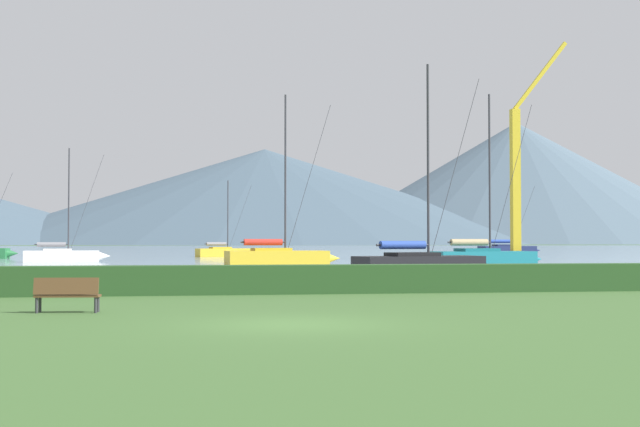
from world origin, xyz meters
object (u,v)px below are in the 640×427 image
at_px(sailboat_slip_2, 224,252).
at_px(sailboat_slip_3, 421,264).
at_px(park_bench_near_path, 67,293).
at_px(dock_crane, 518,190).
at_px(sailboat_slip_5, 484,258).
at_px(sailboat_slip_8, 63,255).
at_px(sailboat_slip_10, 278,257).
at_px(sailboat_slip_9, 508,250).

height_order(sailboat_slip_2, sailboat_slip_3, sailboat_slip_3).
relative_size(sailboat_slip_2, sailboat_slip_3, 0.77).
relative_size(park_bench_near_path, dock_crane, 0.08).
distance_m(sailboat_slip_5, sailboat_slip_8, 37.45).
bearing_deg(sailboat_slip_5, sailboat_slip_3, -132.46).
height_order(sailboat_slip_8, sailboat_slip_10, sailboat_slip_10).
relative_size(sailboat_slip_8, sailboat_slip_9, 1.07).
height_order(sailboat_slip_8, dock_crane, dock_crane).
bearing_deg(sailboat_slip_5, park_bench_near_path, -135.50).
bearing_deg(sailboat_slip_10, sailboat_slip_5, -25.92).
xyz_separation_m(sailboat_slip_2, sailboat_slip_8, (-14.94, -20.02, 0.03)).
bearing_deg(sailboat_slip_9, sailboat_slip_5, -119.25).
height_order(sailboat_slip_3, sailboat_slip_9, sailboat_slip_3).
xyz_separation_m(sailboat_slip_2, sailboat_slip_3, (8.39, -53.00, 0.09)).
height_order(sailboat_slip_9, sailboat_slip_10, sailboat_slip_10).
relative_size(sailboat_slip_2, dock_crane, 0.41).
bearing_deg(sailboat_slip_2, park_bench_near_path, -111.71).
bearing_deg(dock_crane, sailboat_slip_9, 70.37).
bearing_deg(dock_crane, sailboat_slip_2, 143.28).
distance_m(sailboat_slip_3, sailboat_slip_8, 40.40).
xyz_separation_m(sailboat_slip_2, park_bench_near_path, (-7.06, -73.11, -0.06)).
distance_m(sailboat_slip_8, dock_crane, 42.57).
distance_m(sailboat_slip_2, park_bench_near_path, 73.45).
bearing_deg(sailboat_slip_3, sailboat_slip_10, 95.00).
bearing_deg(sailboat_slip_2, sailboat_slip_3, -97.20).
height_order(sailboat_slip_5, dock_crane, dock_crane).
distance_m(sailboat_slip_8, sailboat_slip_9, 58.56).
xyz_separation_m(sailboat_slip_8, park_bench_near_path, (7.89, -53.09, -0.09)).
height_order(sailboat_slip_5, sailboat_slip_8, sailboat_slip_5).
relative_size(sailboat_slip_3, sailboat_slip_5, 0.94).
relative_size(sailboat_slip_5, sailboat_slip_9, 1.30).
relative_size(sailboat_slip_3, sailboat_slip_8, 1.14).
xyz_separation_m(sailboat_slip_10, park_bench_near_path, (-9.60, -37.38, -0.19)).
bearing_deg(dock_crane, park_bench_near_path, -122.95).
bearing_deg(sailboat_slip_10, sailboat_slip_9, 43.78).
height_order(sailboat_slip_8, sailboat_slip_9, sailboat_slip_8).
height_order(sailboat_slip_8, park_bench_near_path, sailboat_slip_8).
bearing_deg(dock_crane, sailboat_slip_8, 179.65).
distance_m(sailboat_slip_3, dock_crane, 38.21).
height_order(park_bench_near_path, dock_crane, dock_crane).
distance_m(sailboat_slip_10, park_bench_near_path, 38.59).
bearing_deg(sailboat_slip_9, sailboat_slip_3, -121.35).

